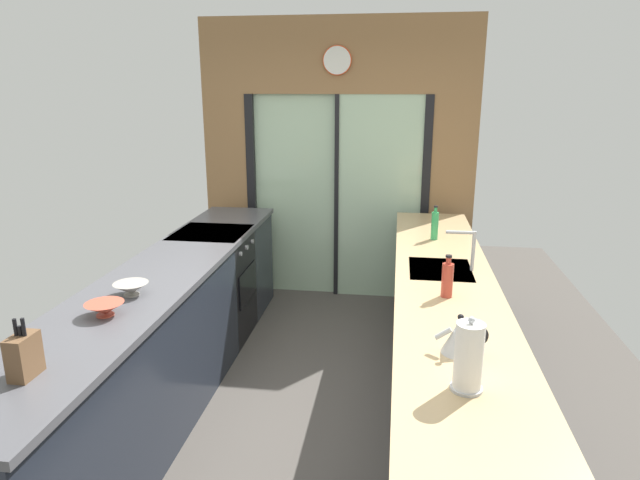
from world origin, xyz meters
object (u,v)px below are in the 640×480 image
(oven_range, at_px, (214,285))
(soap_bottle_near, at_px, (447,279))
(mixing_bowl_far, at_px, (131,289))
(soap_bottle_far, at_px, (435,225))
(knife_block, at_px, (24,355))
(kettle, at_px, (460,336))
(paper_towel_roll, at_px, (469,357))
(mixing_bowl_near, at_px, (105,309))

(oven_range, height_order, soap_bottle_near, soap_bottle_near)
(mixing_bowl_far, distance_m, soap_bottle_far, 2.30)
(knife_block, height_order, kettle, knife_block)
(kettle, relative_size, soap_bottle_near, 0.96)
(knife_block, relative_size, soap_bottle_far, 0.97)
(knife_block, height_order, paper_towel_roll, paper_towel_roll)
(mixing_bowl_far, relative_size, soap_bottle_near, 0.81)
(mixing_bowl_near, bearing_deg, oven_range, 90.61)
(kettle, xyz_separation_m, paper_towel_roll, (-0.00, -0.32, 0.06))
(oven_range, relative_size, soap_bottle_near, 3.74)
(mixing_bowl_near, xyz_separation_m, paper_towel_roll, (1.78, -0.48, 0.10))
(knife_block, bearing_deg, mixing_bowl_near, 90.00)
(mixing_bowl_near, xyz_separation_m, knife_block, (0.00, -0.63, 0.06))
(oven_range, height_order, paper_towel_roll, paper_towel_roll)
(oven_range, bearing_deg, paper_towel_roll, -50.70)
(mixing_bowl_near, relative_size, paper_towel_roll, 0.65)
(mixing_bowl_far, height_order, knife_block, knife_block)
(mixing_bowl_far, height_order, soap_bottle_far, soap_bottle_far)
(soap_bottle_near, bearing_deg, paper_towel_roll, -90.00)
(kettle, bearing_deg, knife_block, -165.32)
(oven_range, distance_m, soap_bottle_near, 2.23)
(soap_bottle_far, bearing_deg, soap_bottle_near, -90.00)
(mixing_bowl_near, xyz_separation_m, mixing_bowl_far, (0.00, 0.29, 0.00))
(mixing_bowl_far, bearing_deg, soap_bottle_near, 7.41)
(soap_bottle_far, bearing_deg, mixing_bowl_near, -135.52)
(knife_block, bearing_deg, mixing_bowl_far, 90.00)
(soap_bottle_near, relative_size, soap_bottle_far, 0.92)
(mixing_bowl_near, bearing_deg, soap_bottle_far, 44.48)
(mixing_bowl_far, bearing_deg, paper_towel_roll, -23.42)
(oven_range, bearing_deg, knife_block, -89.55)
(soap_bottle_near, distance_m, paper_towel_roll, 1.00)
(oven_range, relative_size, soap_bottle_far, 3.45)
(knife_block, distance_m, kettle, 1.84)
(knife_block, xyz_separation_m, soap_bottle_near, (1.78, 1.15, 0.01))
(kettle, distance_m, paper_towel_roll, 0.32)
(soap_bottle_far, bearing_deg, kettle, -89.94)
(kettle, bearing_deg, mixing_bowl_far, 165.66)
(mixing_bowl_near, xyz_separation_m, soap_bottle_far, (1.78, 1.75, 0.08))
(oven_range, xyz_separation_m, kettle, (1.80, -1.88, 0.54))
(oven_range, height_order, mixing_bowl_near, mixing_bowl_near)
(knife_block, xyz_separation_m, paper_towel_roll, (1.78, 0.15, 0.04))
(oven_range, xyz_separation_m, mixing_bowl_near, (0.02, -1.72, 0.50))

